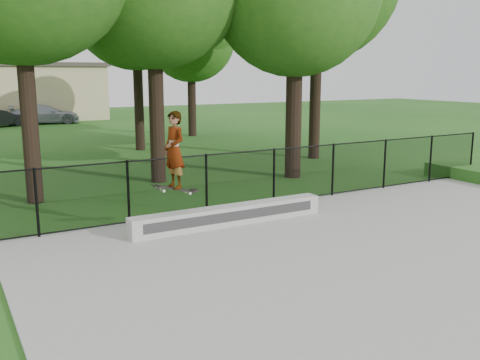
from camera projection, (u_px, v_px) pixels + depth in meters
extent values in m
plane|color=#1D5518|center=(458.00, 277.00, 9.35)|extent=(100.00, 100.00, 0.00)
cube|color=#989893|center=(458.00, 275.00, 9.34)|extent=(14.00, 12.00, 0.06)
cube|color=#B7B7B2|center=(230.00, 215.00, 12.33)|extent=(4.81, 0.40, 0.45)
imported|color=#9197A4|center=(45.00, 114.00, 37.63)|extent=(4.46, 2.40, 1.35)
cube|color=black|center=(175.00, 189.00, 11.49)|extent=(0.82, 0.23, 0.24)
imported|color=#ACB5E2|center=(174.00, 150.00, 11.32)|extent=(0.49, 0.66, 1.65)
cylinder|color=black|center=(37.00, 203.00, 11.30)|extent=(0.06, 0.06, 1.50)
cylinder|color=black|center=(128.00, 192.00, 12.27)|extent=(0.06, 0.06, 1.50)
cylinder|color=black|center=(206.00, 184.00, 13.24)|extent=(0.06, 0.06, 1.50)
cylinder|color=black|center=(274.00, 176.00, 14.21)|extent=(0.06, 0.06, 1.50)
cylinder|color=black|center=(333.00, 170.00, 15.18)|extent=(0.06, 0.06, 1.50)
cylinder|color=black|center=(385.00, 164.00, 16.15)|extent=(0.06, 0.06, 1.50)
cylinder|color=black|center=(431.00, 159.00, 17.13)|extent=(0.06, 0.06, 1.50)
cylinder|color=black|center=(472.00, 154.00, 18.10)|extent=(0.06, 0.06, 1.50)
cylinder|color=black|center=(274.00, 149.00, 14.07)|extent=(16.00, 0.04, 0.04)
cylinder|color=black|center=(274.00, 202.00, 14.35)|extent=(16.00, 0.04, 0.04)
cube|color=black|center=(274.00, 176.00, 14.21)|extent=(16.00, 0.01, 1.50)
cylinder|color=black|center=(29.00, 111.00, 14.28)|extent=(0.44, 0.44, 5.03)
cylinder|color=black|center=(156.00, 106.00, 17.08)|extent=(0.44, 0.44, 4.93)
cylinder|color=black|center=(294.00, 110.00, 17.92)|extent=(0.44, 0.44, 4.60)
cylinder|color=black|center=(315.00, 93.00, 21.95)|extent=(0.44, 0.44, 5.38)
cylinder|color=black|center=(139.00, 96.00, 24.44)|extent=(0.44, 0.44, 4.95)
sphere|color=#235115|center=(135.00, 2.00, 23.64)|extent=(5.94, 5.94, 5.94)
cylinder|color=black|center=(192.00, 99.00, 30.12)|extent=(0.44, 0.44, 4.10)
sphere|color=#235115|center=(191.00, 37.00, 29.45)|extent=(4.92, 4.92, 4.92)
cube|color=tan|center=(19.00, 94.00, 40.36)|extent=(12.00, 6.00, 4.00)
cube|color=#3F3833|center=(17.00, 64.00, 39.94)|extent=(12.40, 6.40, 0.30)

